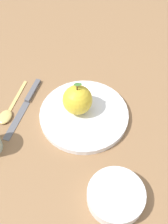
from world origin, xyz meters
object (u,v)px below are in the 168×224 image
object	(u,v)px
side_bowl	(116,195)
spoon	(8,112)
knife	(27,102)
apple	(79,100)
dinner_plate	(84,114)

from	to	relation	value
side_bowl	spoon	xyz separation A→B (m)	(0.20, 0.31, -0.01)
side_bowl	knife	size ratio (longest dim) A/B	0.58
apple	spoon	bearing A→B (deg)	98.30
apple	dinner_plate	bearing A→B (deg)	-123.72
dinner_plate	spoon	distance (m)	0.21
dinner_plate	side_bowl	distance (m)	0.24
side_bowl	spoon	distance (m)	0.36
knife	apple	bearing A→B (deg)	-95.40
dinner_plate	side_bowl	xyz separation A→B (m)	(-0.21, -0.10, 0.01)
knife	spoon	distance (m)	0.06
dinner_plate	spoon	world-z (taller)	dinner_plate
side_bowl	knife	bearing A→B (deg)	48.11
apple	side_bowl	bearing A→B (deg)	-152.90
apple	side_bowl	world-z (taller)	apple
knife	spoon	bearing A→B (deg)	136.35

